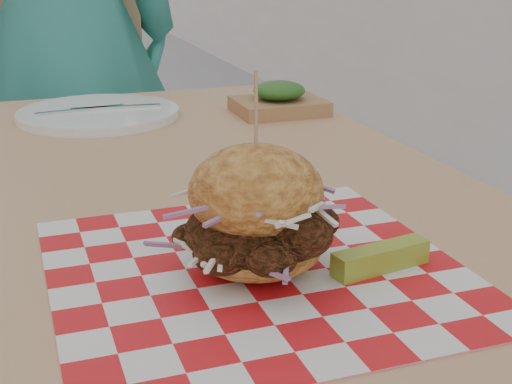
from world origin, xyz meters
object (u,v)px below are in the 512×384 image
diner (63,31)px  sandwich (256,217)px  patio_table (149,254)px  patio_chair (79,140)px

diner → sandwich: (0.05, -1.27, -0.03)m
patio_table → diner: bearing=89.8°
patio_chair → sandwich: 1.30m
patio_chair → sandwich: (0.03, -1.27, 0.25)m
patio_chair → patio_table: bearing=-79.6°
diner → patio_table: (-0.00, -1.03, -0.16)m
diner → patio_chair: bearing=-169.9°
patio_chair → sandwich: patio_chair is taller
patio_table → patio_chair: bearing=88.9°
patio_table → sandwich: 0.28m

